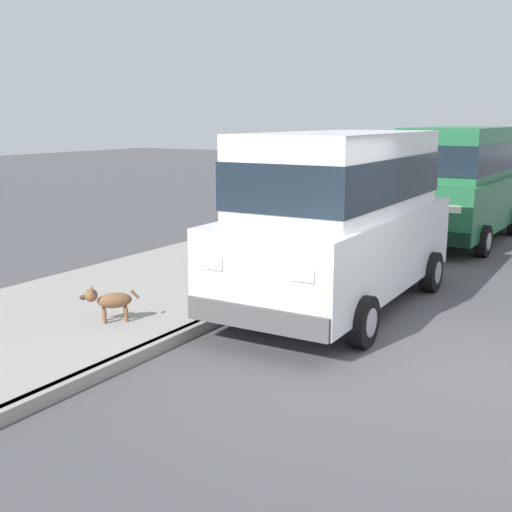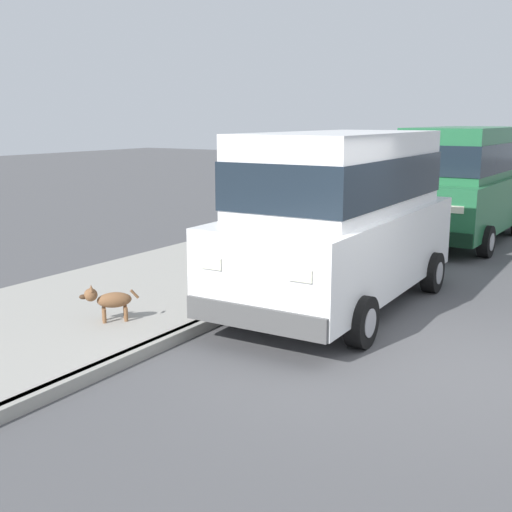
% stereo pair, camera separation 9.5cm
% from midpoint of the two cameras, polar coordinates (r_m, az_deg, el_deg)
% --- Properties ---
extents(ground_plane, '(80.00, 80.00, 0.00)m').
position_cam_midpoint_polar(ground_plane, '(7.65, 17.21, -9.31)').
color(ground_plane, '#4C4C4F').
extents(curb, '(0.16, 64.00, 0.14)m').
position_cam_midpoint_polar(curb, '(8.89, -3.17, -5.29)').
color(curb, gray).
rests_on(curb, ground).
extents(sidewalk, '(3.60, 64.00, 0.14)m').
position_cam_midpoint_polar(sidewalk, '(9.99, -11.70, -3.58)').
color(sidewalk, '#99968E').
rests_on(sidewalk, ground).
extents(car_white_van, '(2.22, 4.94, 2.52)m').
position_cam_midpoint_polar(car_white_van, '(9.40, 7.13, 3.86)').
color(car_white_van, white).
rests_on(car_white_van, ground).
extents(car_green_van, '(2.20, 4.93, 2.52)m').
position_cam_midpoint_polar(car_green_van, '(15.19, 17.25, 6.49)').
color(car_green_van, '#23663D').
rests_on(car_green_van, ground).
extents(car_blue_hatchback, '(1.96, 3.80, 1.88)m').
position_cam_midpoint_polar(car_blue_hatchback, '(20.25, 20.83, 6.30)').
color(car_blue_hatchback, '#28479E').
rests_on(car_blue_hatchback, ground).
extents(dog_brown, '(0.54, 0.60, 0.49)m').
position_cam_midpoint_polar(dog_brown, '(8.55, -13.06, -3.79)').
color(dog_brown, brown).
rests_on(dog_brown, sidewalk).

